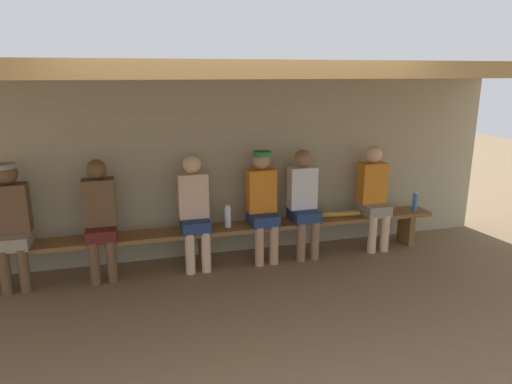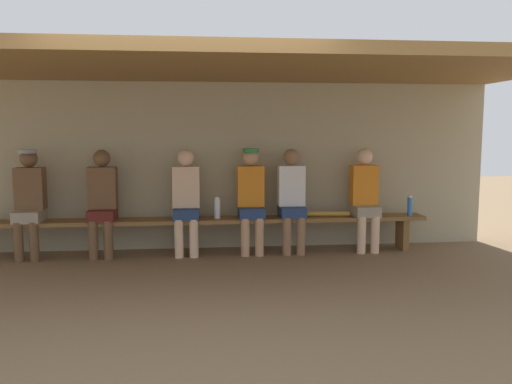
# 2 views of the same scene
# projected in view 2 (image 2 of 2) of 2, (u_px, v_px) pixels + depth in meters

# --- Properties ---
(ground_plane) EXTENTS (24.00, 24.00, 0.00)m
(ground_plane) POSITION_uv_depth(u_px,v_px,m) (192.00, 291.00, 5.12)
(ground_plane) COLOR brown
(back_wall) EXTENTS (8.00, 0.20, 2.20)m
(back_wall) POSITION_uv_depth(u_px,v_px,m) (194.00, 166.00, 6.96)
(back_wall) COLOR tan
(back_wall) RESTS_ON ground
(dugout_roof) EXTENTS (8.00, 2.80, 0.12)m
(dugout_roof) POSITION_uv_depth(u_px,v_px,m) (190.00, 65.00, 5.54)
(dugout_roof) COLOR olive
(dugout_roof) RESTS_ON back_wall
(bench) EXTENTS (6.00, 0.36, 0.46)m
(bench) POSITION_uv_depth(u_px,v_px,m) (194.00, 224.00, 6.60)
(bench) COLOR brown
(bench) RESTS_ON ground
(player_in_blue) EXTENTS (0.34, 0.42, 1.34)m
(player_in_blue) POSITION_uv_depth(u_px,v_px,m) (186.00, 198.00, 6.55)
(player_in_blue) COLOR navy
(player_in_blue) RESTS_ON ground
(player_shirtless_tan) EXTENTS (0.34, 0.42, 1.34)m
(player_shirtless_tan) POSITION_uv_depth(u_px,v_px,m) (102.00, 199.00, 6.45)
(player_shirtless_tan) COLOR #591E19
(player_shirtless_tan) RESTS_ON ground
(player_in_white) EXTENTS (0.34, 0.42, 1.34)m
(player_in_white) POSITION_uv_depth(u_px,v_px,m) (365.00, 195.00, 6.79)
(player_in_white) COLOR gray
(player_in_white) RESTS_ON ground
(player_middle) EXTENTS (0.34, 0.42, 1.34)m
(player_middle) POSITION_uv_depth(u_px,v_px,m) (29.00, 198.00, 6.36)
(player_middle) COLOR gray
(player_middle) RESTS_ON ground
(player_with_sunglasses) EXTENTS (0.34, 0.42, 1.34)m
(player_with_sunglasses) POSITION_uv_depth(u_px,v_px,m) (292.00, 196.00, 6.69)
(player_with_sunglasses) COLOR navy
(player_with_sunglasses) RESTS_ON ground
(player_rightmost) EXTENTS (0.34, 0.42, 1.34)m
(player_rightmost) POSITION_uv_depth(u_px,v_px,m) (251.00, 195.00, 6.64)
(player_rightmost) COLOR navy
(player_rightmost) RESTS_ON ground
(water_bottle_blue) EXTENTS (0.08, 0.08, 0.27)m
(water_bottle_blue) POSITION_uv_depth(u_px,v_px,m) (217.00, 208.00, 6.60)
(water_bottle_blue) COLOR silver
(water_bottle_blue) RESTS_ON bench
(water_bottle_clear) EXTENTS (0.07, 0.07, 0.26)m
(water_bottle_clear) POSITION_uv_depth(u_px,v_px,m) (410.00, 206.00, 6.83)
(water_bottle_clear) COLOR blue
(water_bottle_clear) RESTS_ON bench
(baseball_bat) EXTENTS (0.77, 0.13, 0.07)m
(baseball_bat) POSITION_uv_depth(u_px,v_px,m) (320.00, 214.00, 6.76)
(baseball_bat) COLOR #B28C33
(baseball_bat) RESTS_ON bench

